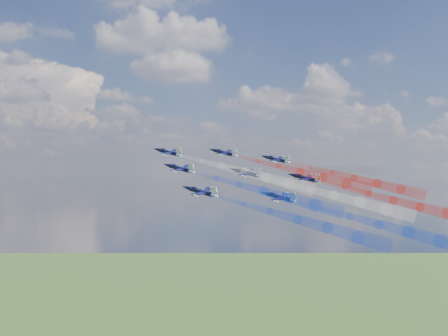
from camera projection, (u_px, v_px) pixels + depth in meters
name	position (u px, v px, depth m)	size (l,w,h in m)	color
jet_lead	(168.00, 152.00, 161.15)	(8.18, 10.22, 2.73)	black
trail_lead	(244.00, 172.00, 150.59)	(3.41, 40.18, 3.41)	white
jet_inner_left	(180.00, 168.00, 147.19)	(8.18, 10.22, 2.73)	black
trail_inner_left	(264.00, 191.00, 136.63)	(3.41, 40.18, 3.41)	blue
jet_inner_right	(224.00, 153.00, 166.70)	(8.18, 10.22, 2.73)	black
trail_inner_right	(300.00, 172.00, 156.14)	(3.41, 40.18, 3.41)	red
jet_outer_left	(201.00, 192.00, 131.06)	(8.18, 10.22, 2.73)	black
trail_outer_left	(298.00, 220.00, 120.50)	(3.41, 40.18, 3.41)	blue
jet_center_third	(247.00, 173.00, 150.35)	(8.18, 10.22, 2.73)	black
trail_center_third	(334.00, 196.00, 139.79)	(3.41, 40.18, 3.41)	white
jet_outer_right	(276.00, 159.00, 171.14)	(8.18, 10.22, 2.73)	black
trail_outer_right	(354.00, 178.00, 160.58)	(3.41, 40.18, 3.41)	red
jet_rear_left	(279.00, 197.00, 136.21)	(8.18, 10.22, 2.73)	black
trail_rear_left	(379.00, 224.00, 125.65)	(3.41, 40.18, 3.41)	blue
jet_rear_right	(305.00, 178.00, 155.21)	(8.18, 10.22, 2.73)	black
trail_rear_right	(394.00, 200.00, 144.66)	(3.41, 40.18, 3.41)	red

